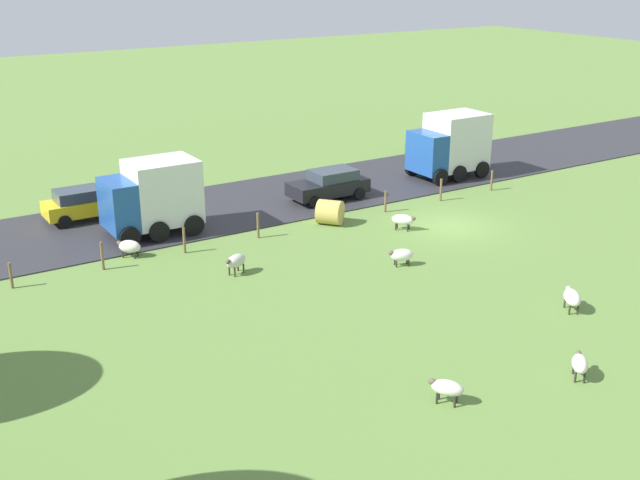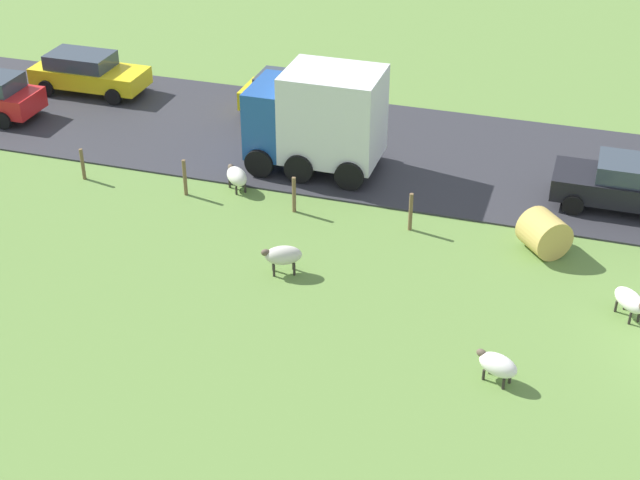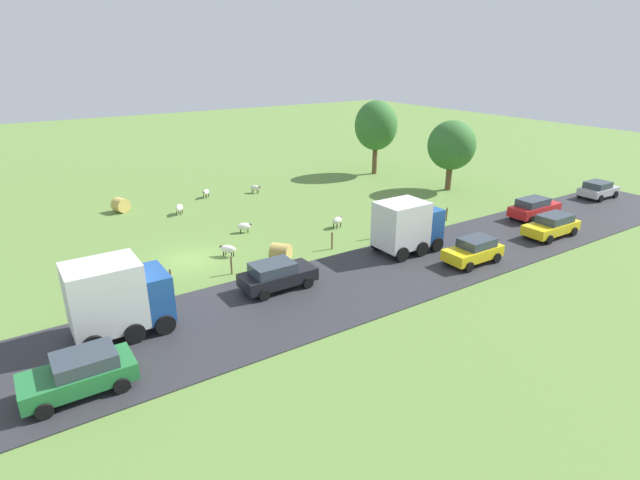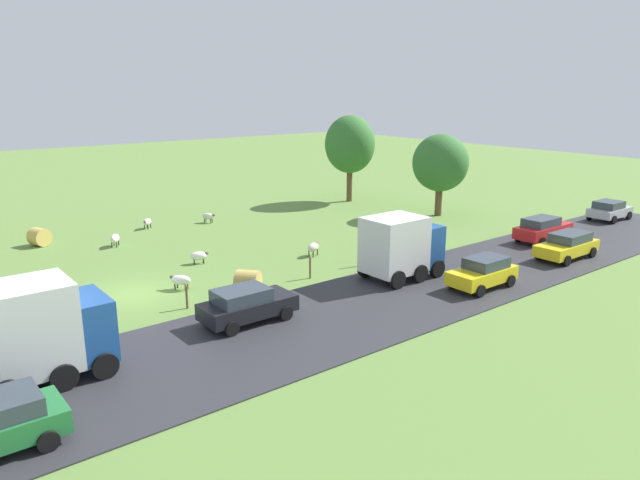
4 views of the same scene
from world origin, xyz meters
TOP-DOWN VIEW (x-y plane):
  - ground_plane at (0.00, 0.00)m, footprint 160.00×160.00m
  - road_strip at (8.53, 0.00)m, footprint 8.00×80.00m
  - sheep_0 at (0.80, 2.31)m, footprint 1.15×1.06m
  - sheep_1 at (4.29, 14.59)m, footprint 1.09×1.09m
  - sheep_2 at (-9.75, 2.63)m, footprint 1.22×1.04m
  - sheep_3 at (-12.19, 10.76)m, footprint 1.07×0.96m
  - sheep_4 at (-13.27, 6.29)m, footprint 1.04×1.01m
  - sheep_5 at (-2.81, 5.18)m, footprint 0.86×1.14m
  - sheep_6 at (0.09, 11.53)m, footprint 0.91×1.18m
  - hay_bale_0 at (-13.03, -1.20)m, footprint 1.41×1.49m
  - hay_bale_1 at (3.42, 4.77)m, footprint 1.66×1.66m
  - tree_0 at (-12.21, 25.19)m, footprint 4.51×4.51m
  - tree_1 at (-3.04, 26.81)m, footprint 4.47×4.47m
  - fence_post_0 at (3.49, -5.98)m, footprint 0.12×0.12m
  - fence_post_1 at (3.49, -2.32)m, footprint 0.12×0.12m
  - fence_post_2 at (3.49, 1.35)m, footprint 0.12×0.12m
  - fence_post_3 at (3.49, 5.02)m, footprint 0.12×0.12m
  - fence_post_4 at (3.49, 8.69)m, footprint 0.12×0.12m
  - fence_post_5 at (3.49, 12.36)m, footprint 0.12×0.12m
  - fence_post_6 at (3.49, 16.03)m, footprint 0.12×0.12m
  - fence_post_7 at (3.49, 19.70)m, footprint 0.12×0.12m
  - truck_0 at (6.88, -5.81)m, footprint 2.79×4.41m
  - truck_1 at (6.55, 12.55)m, footprint 2.75×4.31m
  - car_0 at (10.56, -8.15)m, footprint 2.13×4.17m
  - car_1 at (10.20, 23.27)m, footprint 2.03×4.52m
  - car_2 at (6.76, 2.65)m, footprint 2.10×4.26m
  - car_3 at (6.54, 35.89)m, footprint 2.13×3.80m
  - car_4 at (6.94, 25.85)m, footprint 1.97×4.58m
  - car_5 at (10.35, 14.77)m, footprint 1.96×3.91m

SIDE VIEW (x-z plane):
  - ground_plane at x=0.00m, z-range 0.00..0.00m
  - road_strip at x=8.53m, z-range 0.00..0.06m
  - sheep_5 at x=-2.81m, z-range 0.11..0.85m
  - sheep_1 at x=4.29m, z-range 0.11..0.88m
  - sheep_4 at x=-13.27m, z-range 0.13..0.89m
  - sheep_3 at x=-12.19m, z-range 0.13..0.89m
  - sheep_0 at x=0.80m, z-range 0.13..0.90m
  - fence_post_3 at x=3.49m, z-range 0.00..1.04m
  - fence_post_7 at x=3.49m, z-range 0.00..1.08m
  - sheep_2 at x=-9.75m, z-range 0.14..0.96m
  - fence_post_2 at x=3.49m, z-range 0.00..1.13m
  - sheep_6 at x=0.09m, z-range 0.15..0.99m
  - fence_post_0 at x=3.49m, z-range 0.00..1.14m
  - fence_post_5 at x=3.49m, z-range 0.00..1.18m
  - hay_bale_0 at x=-13.03m, z-range 0.00..1.19m
  - hay_bale_1 at x=3.42m, z-range 0.00..1.20m
  - fence_post_1 at x=3.49m, z-range 0.00..1.21m
  - fence_post_4 at x=3.49m, z-range 0.00..1.22m
  - fence_post_6 at x=3.49m, z-range 0.00..1.23m
  - car_3 at x=6.54m, z-range 0.09..1.60m
  - car_1 at x=10.20m, z-range 0.09..1.65m
  - car_5 at x=10.35m, z-range 0.09..1.67m
  - car_2 at x=6.76m, z-range 0.09..1.68m
  - car_0 at x=10.56m, z-range 0.09..1.70m
  - car_4 at x=6.94m, z-range 0.09..1.73m
  - truck_1 at x=6.55m, z-range 0.15..3.59m
  - truck_0 at x=6.88m, z-range 0.13..3.80m
  - tree_1 at x=-3.04m, z-range 0.98..7.57m
  - tree_0 at x=-12.21m, z-range 1.27..9.04m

